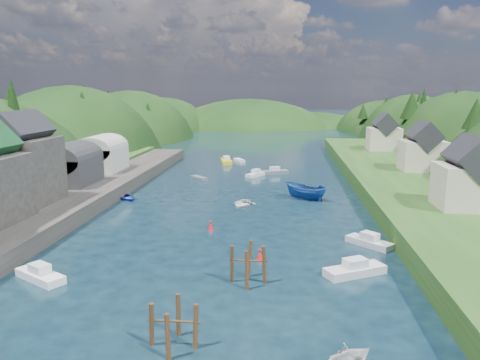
# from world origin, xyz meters

# --- Properties ---
(ground) EXTENTS (600.00, 600.00, 0.00)m
(ground) POSITION_xyz_m (0.00, 50.00, 0.00)
(ground) COLOR black
(ground) RESTS_ON ground
(hillside_left) EXTENTS (44.00, 245.56, 52.00)m
(hillside_left) POSITION_xyz_m (-45.00, 75.00, -8.03)
(hillside_left) COLOR black
(hillside_left) RESTS_ON ground
(hillside_right) EXTENTS (36.00, 245.56, 48.00)m
(hillside_right) POSITION_xyz_m (45.00, 75.00, -7.41)
(hillside_right) COLOR black
(hillside_right) RESTS_ON ground
(far_hills) EXTENTS (103.00, 68.00, 44.00)m
(far_hills) POSITION_xyz_m (1.22, 174.01, -10.80)
(far_hills) COLOR black
(far_hills) RESTS_ON ground
(hill_trees) EXTENTS (91.04, 147.53, 12.46)m
(hill_trees) POSITION_xyz_m (-0.14, 64.30, 11.19)
(hill_trees) COLOR black
(hill_trees) RESTS_ON ground
(quay_left) EXTENTS (12.00, 110.00, 2.00)m
(quay_left) POSITION_xyz_m (-24.00, 20.00, 1.00)
(quay_left) COLOR #2D2B28
(quay_left) RESTS_ON ground
(boat_sheds) EXTENTS (7.00, 21.00, 7.50)m
(boat_sheds) POSITION_xyz_m (-26.00, 39.00, 5.27)
(boat_sheds) COLOR #2D2D30
(boat_sheds) RESTS_ON quay_left
(terrace_right) EXTENTS (16.00, 120.00, 2.40)m
(terrace_right) POSITION_xyz_m (25.00, 40.00, 1.20)
(terrace_right) COLOR #234719
(terrace_right) RESTS_ON ground
(right_bank_cottages) EXTENTS (9.00, 59.24, 8.41)m
(right_bank_cottages) POSITION_xyz_m (28.00, 48.33, 5.84)
(right_bank_cottages) COLOR beige
(right_bank_cottages) RESTS_ON terrace_right
(piling_cluster_near) EXTENTS (3.34, 3.10, 3.48)m
(piling_cluster_near) POSITION_xyz_m (-0.80, -6.55, 1.17)
(piling_cluster_near) COLOR #382314
(piling_cluster_near) RESTS_ON ground
(piling_cluster_far) EXTENTS (3.24, 3.02, 3.82)m
(piling_cluster_far) POSITION_xyz_m (3.04, 3.79, 1.34)
(piling_cluster_far) COLOR #382314
(piling_cluster_far) RESTS_ON ground
(channel_buoy_near) EXTENTS (0.70, 0.70, 1.10)m
(channel_buoy_near) POSITION_xyz_m (3.72, 9.16, 0.48)
(channel_buoy_near) COLOR red
(channel_buoy_near) RESTS_ON ground
(channel_buoy_far) EXTENTS (0.70, 0.70, 1.10)m
(channel_buoy_far) POSITION_xyz_m (-2.44, 18.29, 0.48)
(channel_buoy_far) COLOR red
(channel_buoy_far) RESTS_ON ground
(moored_boats) EXTENTS (36.41, 83.07, 2.50)m
(moored_boats) POSITION_xyz_m (3.17, 27.99, 0.67)
(moored_boats) COLOR silver
(moored_boats) RESTS_ON ground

